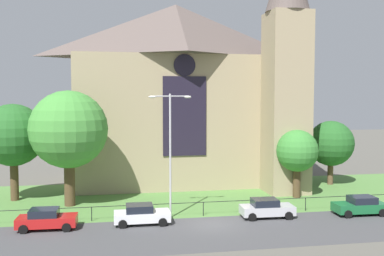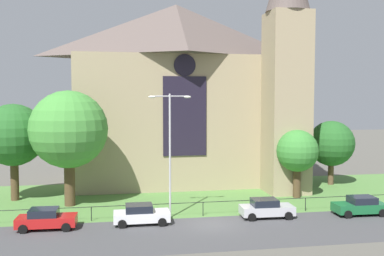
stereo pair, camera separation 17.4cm
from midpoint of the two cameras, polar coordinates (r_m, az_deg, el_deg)
The scene contains 14 objects.
ground at distance 43.73m, azimuth -0.29°, elevation -8.69°, with size 160.00×160.00×0.00m, color #56544C.
road_asphalt at distance 32.35m, azimuth 3.41°, elevation -13.23°, with size 120.00×8.00×0.01m, color #424244.
grass_verge at distance 41.81m, azimuth 0.18°, elevation -9.28°, with size 120.00×20.00×0.01m, color #517F3D.
church_building at distance 49.95m, azimuth -0.95°, elevation 4.74°, with size 23.20×16.20×26.00m.
iron_railing at distance 36.31m, azimuth 1.57°, elevation -9.72°, with size 35.41×0.07×1.13m.
tree_right_near at distance 43.43m, azimuth 13.53°, elevation -2.96°, with size 4.01×4.01×6.51m.
tree_right_far at distance 50.94m, azimuth 17.61°, elevation -1.93°, with size 4.97×4.97×7.04m.
tree_left_near at distance 40.26m, azimuth -15.48°, elevation -0.24°, with size 6.83×6.83×10.20m.
tree_left_far at distance 44.06m, azimuth -21.90°, elevation -0.89°, with size 5.76×5.76×9.00m.
streetlamp_near at distance 34.91m, azimuth -2.72°, elevation -1.71°, with size 3.37×0.26×9.86m.
parked_car_red at distance 34.45m, azimuth -18.14°, elevation -11.07°, with size 4.26×2.14×1.51m.
parked_car_white at distance 34.24m, azimuth -6.43°, elevation -10.99°, with size 4.21×2.05×1.51m.
parked_car_silver at distance 36.30m, azimuth 9.68°, elevation -10.16°, with size 4.26×2.15×1.51m.
parked_car_green at distance 39.14m, azimuth 20.96°, elevation -9.34°, with size 4.26×2.13×1.51m.
Camera 2 is at (-7.13, -32.08, 9.51)m, focal length 41.41 mm.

